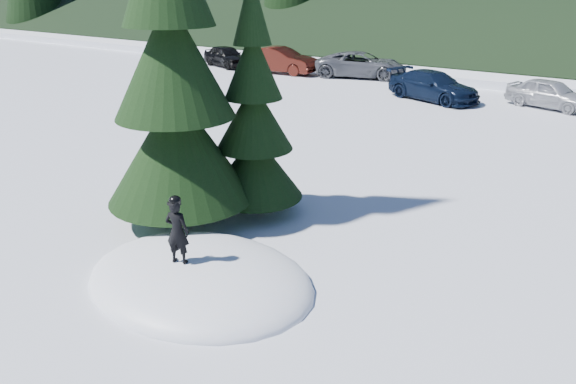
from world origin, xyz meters
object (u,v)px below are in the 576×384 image
Objects in this scene: car_2 at (361,65)px; car_4 at (550,94)px; car_1 at (280,60)px; spruce_tall at (173,74)px; child_skier at (177,231)px; car_3 at (433,86)px; spruce_short at (254,125)px; car_0 at (227,56)px.

car_2 reaches higher than car_4.
car_1 reaches higher than car_4.
spruce_tall is 7.25× the size of child_skier.
spruce_tall reaches higher than car_3.
spruce_tall is 1.60× the size of spruce_short.
spruce_tall reaches higher than spruce_short.
car_1 is (4.18, -0.12, 0.09)m from car_0.
car_4 is (4.21, 17.44, -2.71)m from spruce_tall.
car_4 is at bearing -113.46° from child_skier.
child_skier is 0.24× the size of car_2.
car_1 is at bearing 89.62° from car_2.
car_0 is 14.51m from car_3.
car_3 is at bearing 95.53° from spruce_short.
spruce_short is 14.90m from car_3.
child_skier is 0.27× the size of car_1.
car_1 is at bearing 124.12° from spruce_short.
car_2 is at bearing 93.05° from car_4.
spruce_tall is 16.39m from car_3.
spruce_short is 19.80m from car_2.
car_4 is (14.77, -1.03, -0.12)m from car_1.
car_3 reaches higher than car_4.
child_skier is 0.33× the size of car_4.
spruce_tall is 2.39× the size of car_4.
child_skier is at bearing -177.28° from car_2.
car_4 is at bearing -99.60° from car_1.
car_1 is 10.39m from car_3.
car_0 is at bearing -68.02° from child_skier.
child_skier is at bearing -154.17° from car_3.
car_4 is (4.64, 1.27, -0.03)m from car_3.
spruce_tall is at bearing -125.54° from spruce_short.
car_0 is 0.85× the size of car_1.
child_skier is at bearing -45.93° from spruce_tall.
car_2 is at bearing 106.90° from spruce_tall.
child_skier is 0.31× the size of car_0.
car_3 is 1.23× the size of car_4.
spruce_tall is 3.67m from child_skier.
car_4 is (10.24, -2.42, -0.08)m from car_2.
spruce_short is 1.21× the size of car_3.
car_0 is at bearing 102.86° from car_4.
car_1 is at bearing 119.77° from spruce_tall.
car_2 is (-7.03, 18.45, -1.41)m from spruce_short.
car_4 is at bearing -56.49° from car_3.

